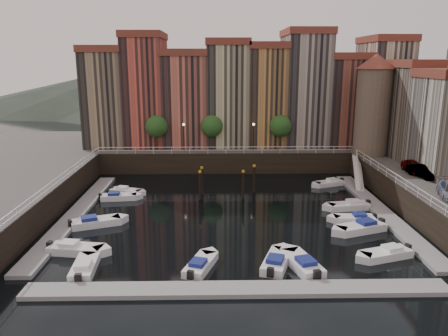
{
  "coord_description": "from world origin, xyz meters",
  "views": [
    {
      "loc": [
        -1.49,
        -44.75,
        15.82
      ],
      "look_at": [
        -0.51,
        4.0,
        3.83
      ],
      "focal_mm": 35.0,
      "sensor_mm": 36.0,
      "label": 1
    }
  ],
  "objects_px": {
    "boat_left_2": "(95,222)",
    "car_b": "(424,172)",
    "boat_left_0": "(75,249)",
    "boat_left_3": "(118,197)",
    "corner_tower": "(373,103)",
    "car_a": "(414,167)",
    "gangway": "(358,171)",
    "mooring_pilings": "(225,183)"
  },
  "relations": [
    {
      "from": "corner_tower",
      "to": "boat_left_0",
      "type": "xyz_separation_m",
      "value": [
        -33.41,
        -24.87,
        -9.82
      ]
    },
    {
      "from": "boat_left_3",
      "to": "car_a",
      "type": "height_order",
      "value": "car_a"
    },
    {
      "from": "boat_left_3",
      "to": "car_a",
      "type": "bearing_deg",
      "value": -6.12
    },
    {
      "from": "gangway",
      "to": "corner_tower",
      "type": "bearing_deg",
      "value": 57.2
    },
    {
      "from": "car_a",
      "to": "car_b",
      "type": "relative_size",
      "value": 1.01
    },
    {
      "from": "gangway",
      "to": "car_b",
      "type": "height_order",
      "value": "car_b"
    },
    {
      "from": "gangway",
      "to": "mooring_pilings",
      "type": "bearing_deg",
      "value": -165.32
    },
    {
      "from": "corner_tower",
      "to": "mooring_pilings",
      "type": "height_order",
      "value": "corner_tower"
    },
    {
      "from": "boat_left_2",
      "to": "car_b",
      "type": "relative_size",
      "value": 1.17
    },
    {
      "from": "corner_tower",
      "to": "boat_left_3",
      "type": "xyz_separation_m",
      "value": [
        -32.95,
        -10.19,
        -9.86
      ]
    },
    {
      "from": "corner_tower",
      "to": "car_b",
      "type": "distance_m",
      "value": 14.16
    },
    {
      "from": "boat_left_0",
      "to": "boat_left_2",
      "type": "distance_m",
      "value": 6.29
    },
    {
      "from": "gangway",
      "to": "mooring_pilings",
      "type": "height_order",
      "value": "gangway"
    },
    {
      "from": "mooring_pilings",
      "to": "boat_left_2",
      "type": "xyz_separation_m",
      "value": [
        -13.07,
        -9.51,
        -1.27
      ]
    },
    {
      "from": "mooring_pilings",
      "to": "car_a",
      "type": "distance_m",
      "value": 22.2
    },
    {
      "from": "boat_left_0",
      "to": "boat_left_3",
      "type": "xyz_separation_m",
      "value": [
        0.46,
        14.68,
        -0.04
      ]
    },
    {
      "from": "corner_tower",
      "to": "boat_left_0",
      "type": "height_order",
      "value": "corner_tower"
    },
    {
      "from": "boat_left_0",
      "to": "car_a",
      "type": "bearing_deg",
      "value": 31.61
    },
    {
      "from": "boat_left_2",
      "to": "car_b",
      "type": "xyz_separation_m",
      "value": [
        35.24,
        6.12,
        3.32
      ]
    },
    {
      "from": "gangway",
      "to": "car_a",
      "type": "bearing_deg",
      "value": -50.81
    },
    {
      "from": "corner_tower",
      "to": "mooring_pilings",
      "type": "xyz_separation_m",
      "value": [
        -20.36,
        -9.07,
        -8.54
      ]
    },
    {
      "from": "mooring_pilings",
      "to": "boat_left_3",
      "type": "distance_m",
      "value": 12.71
    },
    {
      "from": "car_a",
      "to": "car_b",
      "type": "xyz_separation_m",
      "value": [
        0.1,
        -2.29,
        -0.03
      ]
    },
    {
      "from": "mooring_pilings",
      "to": "boat_left_3",
      "type": "xyz_separation_m",
      "value": [
        -12.6,
        -1.11,
        -1.32
      ]
    },
    {
      "from": "boat_left_2",
      "to": "car_b",
      "type": "bearing_deg",
      "value": -11.15
    },
    {
      "from": "mooring_pilings",
      "to": "boat_left_0",
      "type": "height_order",
      "value": "mooring_pilings"
    },
    {
      "from": "boat_left_0",
      "to": "boat_left_3",
      "type": "height_order",
      "value": "boat_left_0"
    },
    {
      "from": "boat_left_2",
      "to": "car_a",
      "type": "height_order",
      "value": "car_a"
    },
    {
      "from": "boat_left_0",
      "to": "mooring_pilings",
      "type": "bearing_deg",
      "value": 59.32
    },
    {
      "from": "boat_left_2",
      "to": "boat_left_3",
      "type": "relative_size",
      "value": 1.14
    },
    {
      "from": "boat_left_0",
      "to": "car_a",
      "type": "height_order",
      "value": "car_a"
    },
    {
      "from": "boat_left_3",
      "to": "gangway",
      "type": "bearing_deg",
      "value": 4.55
    },
    {
      "from": "gangway",
      "to": "car_a",
      "type": "distance_m",
      "value": 7.53
    },
    {
      "from": "corner_tower",
      "to": "boat_left_0",
      "type": "bearing_deg",
      "value": -143.35
    },
    {
      "from": "gangway",
      "to": "boat_left_2",
      "type": "distance_m",
      "value": 33.65
    },
    {
      "from": "boat_left_0",
      "to": "car_a",
      "type": "xyz_separation_m",
      "value": [
        35.13,
        14.7,
        3.36
      ]
    },
    {
      "from": "gangway",
      "to": "boat_left_2",
      "type": "height_order",
      "value": "gangway"
    },
    {
      "from": "corner_tower",
      "to": "car_b",
      "type": "height_order",
      "value": "corner_tower"
    },
    {
      "from": "corner_tower",
      "to": "car_a",
      "type": "xyz_separation_m",
      "value": [
        1.72,
        -10.16,
        -6.46
      ]
    },
    {
      "from": "gangway",
      "to": "car_b",
      "type": "distance_m",
      "value": 9.42
    },
    {
      "from": "mooring_pilings",
      "to": "car_a",
      "type": "height_order",
      "value": "car_a"
    },
    {
      "from": "boat_left_0",
      "to": "car_b",
      "type": "height_order",
      "value": "car_b"
    }
  ]
}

